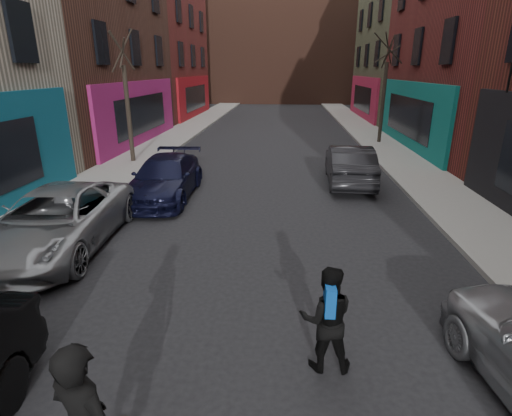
% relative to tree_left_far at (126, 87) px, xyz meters
% --- Properties ---
extents(sidewalk_left, '(2.50, 84.00, 0.13)m').
position_rel_tree_left_far_xyz_m(sidewalk_left, '(-0.05, 12.00, -3.31)').
color(sidewalk_left, gray).
rests_on(sidewalk_left, ground).
extents(sidewalk_right, '(2.50, 84.00, 0.13)m').
position_rel_tree_left_far_xyz_m(sidewalk_right, '(12.45, 12.00, -3.31)').
color(sidewalk_right, gray).
rests_on(sidewalk_right, ground).
extents(building_far, '(40.00, 10.00, 14.00)m').
position_rel_tree_left_far_xyz_m(building_far, '(6.20, 38.00, 3.62)').
color(building_far, '#47281E').
rests_on(building_far, ground).
extents(tree_left_far, '(2.00, 2.00, 6.50)m').
position_rel_tree_left_far_xyz_m(tree_left_far, '(0.00, 0.00, 0.00)').
color(tree_left_far, black).
rests_on(tree_left_far, sidewalk_left).
extents(tree_right_far, '(2.00, 2.00, 6.80)m').
position_rel_tree_left_far_xyz_m(tree_right_far, '(12.40, 6.00, 0.15)').
color(tree_right_far, black).
rests_on(tree_right_far, sidewalk_right).
extents(parked_left_far, '(2.67, 5.30, 1.44)m').
position_rel_tree_left_far_xyz_m(parked_left_far, '(1.60, -9.12, -2.66)').
color(parked_left_far, gray).
rests_on(parked_left_far, ground).
extents(parked_left_end, '(2.03, 4.74, 1.36)m').
position_rel_tree_left_far_xyz_m(parked_left_end, '(3.00, -4.95, -2.70)').
color(parked_left_end, black).
rests_on(parked_left_end, ground).
extents(parked_right_end, '(1.71, 4.50, 1.46)m').
position_rel_tree_left_far_xyz_m(parked_right_end, '(9.40, -2.71, -2.65)').
color(parked_right_end, black).
rests_on(parked_right_end, ground).
extents(pedestrian, '(0.79, 0.64, 1.60)m').
position_rel_tree_left_far_xyz_m(pedestrian, '(7.63, -12.77, -2.57)').
color(pedestrian, black).
rests_on(pedestrian, ground).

